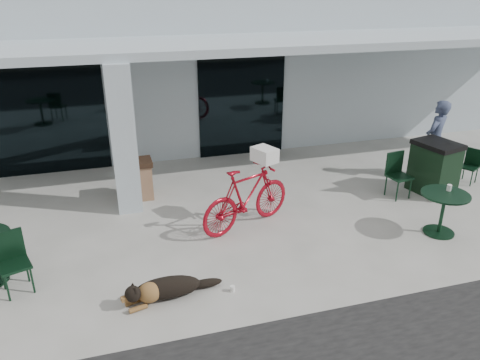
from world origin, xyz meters
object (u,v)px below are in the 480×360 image
object	(u,v)px
bicycle	(247,197)
dog	(168,287)
cafe_chair_near	(14,264)
cafe_table_far	(442,214)
cafe_chair_far_a	(399,176)
person	(435,139)
cafe_chair_far_b	(469,167)
wheeled_bin	(434,168)
trash_receptacle	(141,179)

from	to	relation	value
bicycle	dog	distance (m)	2.65
bicycle	cafe_chair_near	world-z (taller)	bicycle
cafe_chair_near	cafe_table_far	world-z (taller)	cafe_chair_near
cafe_chair_far_a	person	distance (m)	1.78
cafe_chair_far_b	wheeled_bin	bearing A→B (deg)	-108.23
cafe_chair_near	trash_receptacle	size ratio (longest dim) A/B	1.09
person	trash_receptacle	bearing A→B (deg)	-33.98
cafe_table_far	trash_receptacle	distance (m)	6.35
cafe_chair_near	cafe_table_far	distance (m)	7.66
cafe_chair_near	person	size ratio (longest dim) A/B	0.51
cafe_chair_far_a	wheeled_bin	xyz separation A→B (m)	(0.91, 0.02, 0.10)
cafe_chair_far_b	person	xyz separation A→B (m)	(-0.60, 0.61, 0.55)
dog	cafe_table_far	size ratio (longest dim) A/B	1.31
cafe_table_far	wheeled_bin	distance (m)	2.01
cafe_chair_far_a	wheeled_bin	world-z (taller)	wheeled_bin
bicycle	cafe_chair_far_a	world-z (taller)	bicycle
cafe_chair_far_b	cafe_chair_far_a	bearing A→B (deg)	-112.13
bicycle	dog	world-z (taller)	bicycle
cafe_chair_far_b	wheeled_bin	world-z (taller)	wheeled_bin
person	wheeled_bin	world-z (taller)	person
cafe_chair_near	trash_receptacle	bearing A→B (deg)	34.65
bicycle	cafe_chair_far_a	distance (m)	3.73
cafe_table_far	trash_receptacle	xyz separation A→B (m)	(-5.44, 3.26, 0.03)
bicycle	cafe_chair_near	bearing A→B (deg)	80.67
cafe_chair_far_b	person	distance (m)	1.02
dog	person	bearing A→B (deg)	8.77
cafe_chair_far_a	trash_receptacle	world-z (taller)	cafe_chair_far_a
cafe_chair_far_a	wheeled_bin	distance (m)	0.91
trash_receptacle	cafe_chair_near	bearing A→B (deg)	-126.53
cafe_chair_near	cafe_table_far	bearing A→B (deg)	-20.91
cafe_table_far	cafe_chair_far_a	size ratio (longest dim) A/B	0.88
trash_receptacle	wheeled_bin	size ratio (longest dim) A/B	0.75
person	dog	bearing A→B (deg)	-4.55
dog	trash_receptacle	bearing A→B (deg)	76.04
cafe_chair_far_a	trash_receptacle	distance (m)	5.82
dog	cafe_chair_far_a	bearing A→B (deg)	7.08
cafe_chair_far_b	trash_receptacle	size ratio (longest dim) A/B	0.92
cafe_chair_near	cafe_chair_far_a	bearing A→B (deg)	-8.66
cafe_chair_far_a	trash_receptacle	size ratio (longest dim) A/B	1.12
cafe_chair_far_a	trash_receptacle	bearing A→B (deg)	155.88
cafe_chair_far_a	person	bearing A→B (deg)	21.04
person	cafe_chair_far_b	bearing A→B (deg)	106.79
wheeled_bin	cafe_chair_far_b	bearing A→B (deg)	-3.08
cafe_chair_near	cafe_chair_far_a	xyz separation A→B (m)	(7.81, 1.40, 0.01)
cafe_table_far	person	xyz separation A→B (m)	(1.65, 2.52, 0.55)
cafe_table_far	cafe_chair_far_a	distance (m)	1.69
bicycle	cafe_chair_far_a	xyz separation A→B (m)	(3.71, 0.37, -0.13)
cafe_chair_near	person	bearing A→B (deg)	-5.27
bicycle	cafe_chair_far_b	world-z (taller)	bicycle
cafe_chair_near	trash_receptacle	xyz separation A→B (m)	(2.21, 2.98, -0.04)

